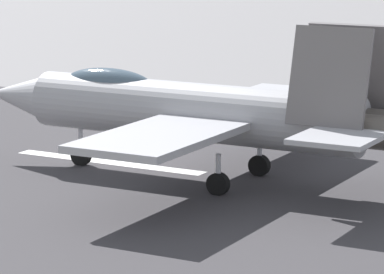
% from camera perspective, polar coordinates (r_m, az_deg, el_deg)
% --- Properties ---
extents(ground_plane, '(400.00, 400.00, 0.00)m').
position_cam_1_polar(ground_plane, '(42.82, -3.81, -1.33)').
color(ground_plane, slate).
extents(runway_strip, '(240.00, 26.00, 0.02)m').
position_cam_1_polar(runway_strip, '(42.81, -3.79, -1.32)').
color(runway_strip, '#353336').
rests_on(runway_strip, ground).
extents(fighter_jet, '(16.56, 14.32, 5.68)m').
position_cam_1_polar(fighter_jet, '(39.77, -0.05, 1.37)').
color(fighter_jet, '#95949A').
rests_on(fighter_jet, ground).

